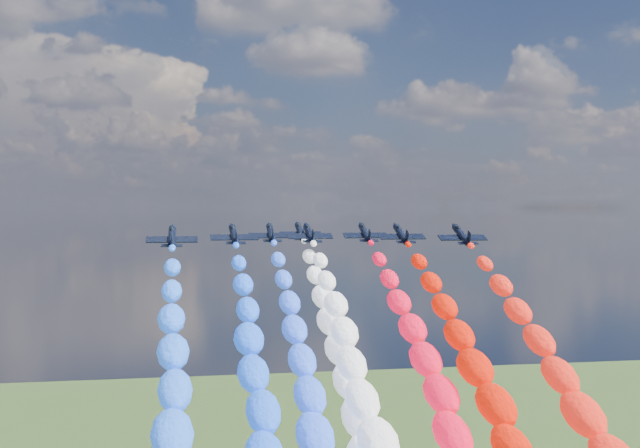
{
  "coord_description": "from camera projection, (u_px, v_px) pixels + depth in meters",
  "views": [
    {
      "loc": [
        -28.09,
        -150.22,
        112.01
      ],
      "look_at": [
        0.0,
        4.0,
        108.94
      ],
      "focal_mm": 46.21,
      "sensor_mm": 36.0,
      "label": 1
    }
  ],
  "objects": [
    {
      "name": "jet_0",
      "position": [
        172.0,
        237.0,
        143.75
      ],
      "size": [
        9.18,
        12.33,
        6.52
      ],
      "primitive_type": null,
      "rotation": [
        0.35,
        0.0,
        -0.02
      ],
      "color": "black"
    },
    {
      "name": "jet_7",
      "position": [
        462.0,
        235.0,
        153.1
      ],
      "size": [
        9.35,
        12.45,
        6.52
      ],
      "primitive_type": null,
      "rotation": [
        0.35,
        0.0,
        -0.04
      ],
      "color": "black"
    },
    {
      "name": "trail_3",
      "position": [
        370.0,
        443.0,
        113.12
      ],
      "size": [
        7.06,
        97.31,
        58.14
      ],
      "primitive_type": null,
      "color": "white"
    },
    {
      "name": "trail_2",
      "position": [
        314.0,
        437.0,
        115.82
      ],
      "size": [
        7.06,
        97.31,
        58.14
      ],
      "primitive_type": null,
      "color": "#2C5AFC"
    },
    {
      "name": "trail_5",
      "position": [
        447.0,
        436.0,
        116.6
      ],
      "size": [
        7.06,
        97.31,
        58.14
      ],
      "primitive_type": null,
      "color": "#FC0B2D"
    },
    {
      "name": "jet_6",
      "position": [
        401.0,
        234.0,
        158.45
      ],
      "size": [
        9.15,
        12.31,
        6.52
      ],
      "primitive_type": null,
      "rotation": [
        0.35,
        0.0,
        -0.02
      ],
      "color": "black"
    },
    {
      "name": "jet_3",
      "position": [
        309.0,
        234.0,
        161.66
      ],
      "size": [
        9.02,
        12.21,
        6.52
      ],
      "primitive_type": null,
      "rotation": [
        0.35,
        0.0,
        -0.01
      ],
      "color": "black"
    },
    {
      "name": "jet_2",
      "position": [
        271.0,
        233.0,
        164.36
      ],
      "size": [
        9.35,
        12.45,
        6.52
      ],
      "primitive_type": null,
      "rotation": [
        0.35,
        0.0,
        -0.04
      ],
      "color": "black"
    },
    {
      "name": "jet_4",
      "position": [
        300.0,
        232.0,
        173.85
      ],
      "size": [
        9.02,
        12.21,
        6.52
      ],
      "primitive_type": null,
      "rotation": [
        0.35,
        0.0,
        -0.01
      ],
      "color": "black"
    },
    {
      "name": "jet_1",
      "position": [
        234.0,
        235.0,
        154.42
      ],
      "size": [
        9.11,
        12.28,
        6.52
      ],
      "primitive_type": null,
      "rotation": [
        0.35,
        0.0,
        0.02
      ],
      "color": "black"
    },
    {
      "name": "trail_4",
      "position": [
        351.0,
        420.0,
        125.32
      ],
      "size": [
        7.06,
        97.31,
        58.14
      ],
      "primitive_type": null,
      "color": "white"
    },
    {
      "name": "jet_5",
      "position": [
        365.0,
        233.0,
        165.13
      ],
      "size": [
        9.31,
        12.42,
        6.52
      ],
      "primitive_type": null,
      "rotation": [
        0.35,
        0.0,
        -0.03
      ],
      "color": "black"
    }
  ]
}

